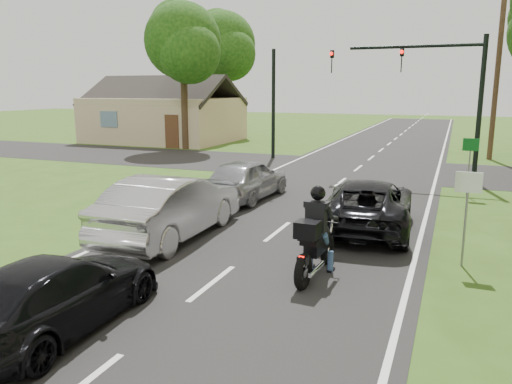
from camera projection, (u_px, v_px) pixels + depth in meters
ground at (212, 283)px, 10.11m from camera, size 140.00×140.00×0.00m
road at (329, 191)px, 19.20m from camera, size 8.00×100.00×0.01m
cross_road at (358, 168)px, 24.65m from camera, size 60.00×7.00×0.01m
motorcycle_rider at (315, 241)px, 10.33m from camera, size 0.65×2.28×1.96m
dark_suv at (368, 204)px, 13.91m from camera, size 2.71×5.20×1.40m
silver_sedan at (171, 206)px, 13.06m from camera, size 1.85×5.09×1.67m
silver_suv at (246, 179)px, 17.65m from camera, size 1.96×4.41×1.47m
dark_car_behind at (56, 293)px, 8.07m from camera, size 1.86×4.29×1.23m
traffic_signal at (433, 82)px, 20.78m from camera, size 6.38×0.44×6.00m
signal_pole_far at (273, 105)px, 27.75m from camera, size 0.20×0.20×6.00m
utility_pole_far at (498, 66)px, 26.82m from camera, size 1.60×0.28×10.00m
sign_white at (468, 196)px, 10.78m from camera, size 0.55×0.07×2.12m
sign_green at (470, 153)px, 17.98m from camera, size 0.55×0.07×2.12m
tree_left_near at (185, 45)px, 31.03m from camera, size 5.12×4.96×9.22m
tree_left_far at (225, 48)px, 40.69m from camera, size 5.76×5.58×10.14m
house at (165, 117)px, 37.38m from camera, size 10.20×8.00×4.84m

